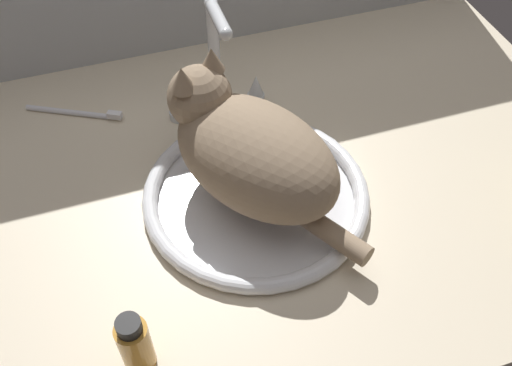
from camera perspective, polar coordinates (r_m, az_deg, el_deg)
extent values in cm
cube|color=beige|center=(96.70, 0.92, -0.30)|extent=(120.50, 79.06, 3.00)
torus|color=white|center=(91.97, 0.00, -1.13)|extent=(35.92, 35.92, 2.46)
cylinder|color=white|center=(92.68, 0.00, -1.50)|extent=(32.23, 32.23, 0.60)
cylinder|color=silver|center=(107.07, -3.78, 7.75)|extent=(4.00, 4.00, 2.68)
cylinder|color=silver|center=(100.19, -4.11, 12.45)|extent=(2.00, 2.00, 19.22)
sphere|color=silver|center=(94.79, -4.43, 17.11)|extent=(2.20, 2.20, 2.20)
cylinder|color=silver|center=(91.36, -3.72, 15.80)|extent=(2.00, 8.36, 2.00)
sphere|color=silver|center=(88.00, -2.96, 14.39)|extent=(2.10, 2.10, 2.10)
cylinder|color=silver|center=(106.43, -7.61, 6.66)|extent=(3.20, 3.20, 1.60)
cone|color=silver|center=(104.47, -7.77, 7.86)|extent=(2.88, 2.88, 4.33)
cylinder|color=silver|center=(108.92, -0.01, 8.35)|extent=(3.20, 3.20, 1.60)
cone|color=silver|center=(107.01, -0.01, 9.55)|extent=(2.88, 2.88, 4.33)
ellipsoid|color=#8C755B|center=(85.48, 0.00, 2.59)|extent=(29.22, 32.92, 14.89)
sphere|color=#8C755B|center=(87.75, -5.52, 8.36)|extent=(9.86, 9.86, 9.86)
cone|color=#8C755B|center=(82.90, -7.26, 10.11)|extent=(3.75, 3.75, 3.70)
cone|color=#8C755B|center=(85.98, -4.36, 12.01)|extent=(3.75, 3.75, 3.70)
ellipsoid|color=silver|center=(90.54, -7.14, 8.87)|extent=(5.07, 4.65, 3.16)
ellipsoid|color=silver|center=(90.86, -4.63, 5.22)|extent=(12.26, 11.61, 8.19)
cylinder|color=#8C755B|center=(84.31, 7.83, -5.18)|extent=(8.34, 11.14, 3.20)
cylinder|color=gold|center=(76.12, -11.70, -15.39)|extent=(4.13, 4.13, 8.76)
cylinder|color=black|center=(71.48, -12.37, -13.55)|extent=(3.09, 3.09, 1.80)
cylinder|color=silver|center=(111.86, -18.01, 6.64)|extent=(14.27, 8.07, 1.00)
cube|color=white|center=(107.99, -13.69, 6.49)|extent=(2.86, 2.26, 1.20)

